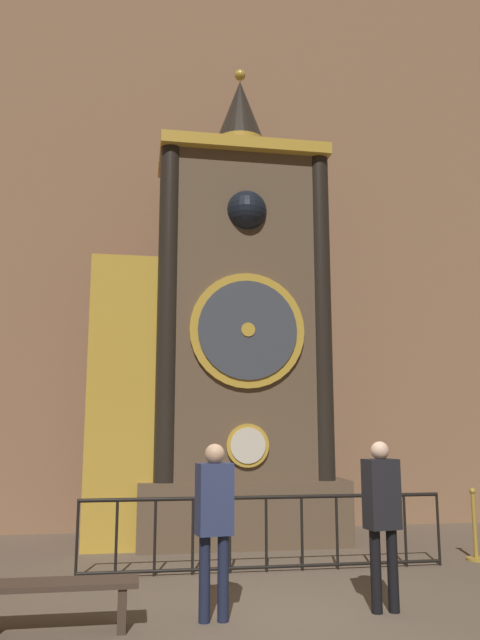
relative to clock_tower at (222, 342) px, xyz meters
name	(u,v)px	position (x,y,z in m)	size (l,w,h in m)	color
ground_plane	(296,626)	(0.13, -4.30, -3.26)	(28.00, 28.00, 0.00)	brown
cathedral_back_wall	(215,144)	(0.05, 1.51, 4.28)	(24.00, 0.32, 15.11)	#936B4C
clock_tower	(222,342)	(0.00, 0.00, 0.00)	(4.15, 1.79, 8.33)	brown
railing_fence	(266,529)	(0.31, -2.10, -2.74)	(4.81, 0.05, 0.95)	black
visitor_near	(214,513)	(-0.62, -4.07, -2.26)	(0.37, 0.28, 1.67)	#1B213A
visitor_far	(382,509)	(1.12, -4.05, -2.26)	(0.37, 0.28, 1.68)	black
stanchion_post	(475,537)	(3.35, -1.89, -2.95)	(0.28, 0.28, 0.98)	#B28E33
visitor_bench	(58,595)	(-2.06, -4.14, -2.94)	(1.45, 0.40, 0.44)	#423328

